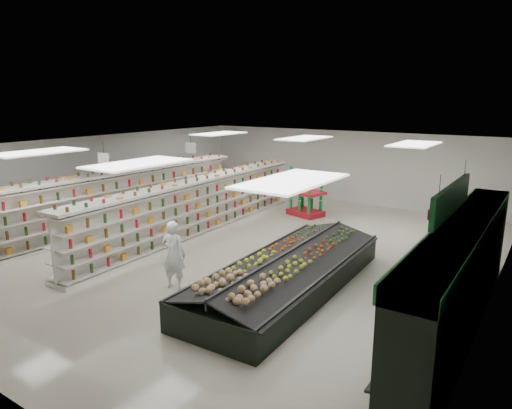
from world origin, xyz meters
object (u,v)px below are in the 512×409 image
Objects in this scene: soda_endcap at (306,194)px; shopper_background at (212,194)px; produce_island at (288,271)px; gondola_left at (113,203)px; gondola_center at (198,209)px; shopper_main at (174,255)px.

soda_endcap is 0.98× the size of shopper_background.
produce_island is at bearing -65.51° from soda_endcap.
gondola_center is at bearing 23.86° from gondola_left.
shopper_background is at bearing -144.25° from soda_endcap.
gondola_left is 7.35m from soda_endcap.
gondola_center is 4.62m from shopper_main.
shopper_background is (-3.03, -2.18, 0.04)m from soda_endcap.
produce_island is 3.73× the size of soda_endcap.
gondola_center is 5.47m from produce_island.
soda_endcap reaches higher than shopper_main.
soda_endcap is at bearing -49.14° from shopper_background.
shopper_main is 0.95× the size of shopper_background.
gondola_left is 3.15m from gondola_center.
produce_island is at bearing -121.43° from shopper_background.
shopper_main is 7.07m from shopper_background.
soda_endcap is (-3.04, 6.67, 0.42)m from produce_island.
shopper_background is at bearing 143.46° from produce_island.
shopper_background is (-3.70, 6.02, 0.05)m from shopper_main.
shopper_main is (5.49, -2.65, -0.08)m from gondola_left.
gondola_center is (2.92, 1.19, -0.06)m from gondola_left.
shopper_main is at bearing -143.36° from shopper_background.
soda_endcap is 3.73m from shopper_background.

